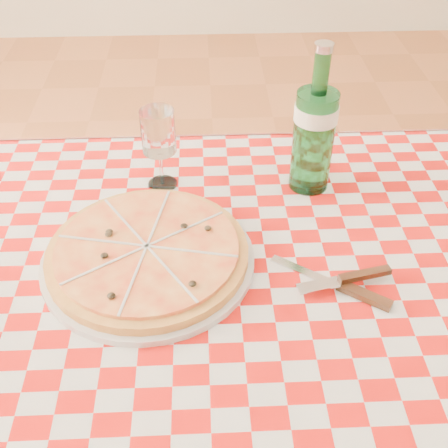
{
  "coord_description": "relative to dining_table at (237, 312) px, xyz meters",
  "views": [
    {
      "loc": [
        -0.05,
        -0.67,
        1.43
      ],
      "look_at": [
        -0.02,
        0.06,
        0.82
      ],
      "focal_mm": 45.0,
      "sensor_mm": 36.0,
      "label": 1
    }
  ],
  "objects": [
    {
      "name": "dining_table",
      "position": [
        0.0,
        0.0,
        0.0
      ],
      "size": [
        1.2,
        0.8,
        0.75
      ],
      "color": "brown",
      "rests_on": "ground"
    },
    {
      "name": "tablecloth",
      "position": [
        0.0,
        0.0,
        0.09
      ],
      "size": [
        1.3,
        0.9,
        0.01
      ],
      "primitive_type": "cube",
      "color": "#A70E0A",
      "rests_on": "dining_table"
    },
    {
      "name": "pizza_plate",
      "position": [
        -0.15,
        0.03,
        0.12
      ],
      "size": [
        0.43,
        0.43,
        0.05
      ],
      "primitive_type": null,
      "rotation": [
        0.0,
        0.0,
        -0.21
      ],
      "color": "#C48E41",
      "rests_on": "tablecloth"
    },
    {
      "name": "water_bottle",
      "position": [
        0.16,
        0.25,
        0.25
      ],
      "size": [
        0.11,
        0.11,
        0.3
      ],
      "primitive_type": null,
      "rotation": [
        0.0,
        0.0,
        0.37
      ],
      "color": "#19672C",
      "rests_on": "tablecloth"
    },
    {
      "name": "wine_glass",
      "position": [
        -0.14,
        0.26,
        0.18
      ],
      "size": [
        0.08,
        0.08,
        0.17
      ],
      "primitive_type": null,
      "rotation": [
        0.0,
        0.0,
        0.34
      ],
      "color": "white",
      "rests_on": "tablecloth"
    },
    {
      "name": "cutlery",
      "position": [
        0.16,
        -0.04,
        0.11
      ],
      "size": [
        0.25,
        0.22,
        0.02
      ],
      "primitive_type": null,
      "rotation": [
        0.0,
        0.0,
        -0.13
      ],
      "color": "silver",
      "rests_on": "tablecloth"
    }
  ]
}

